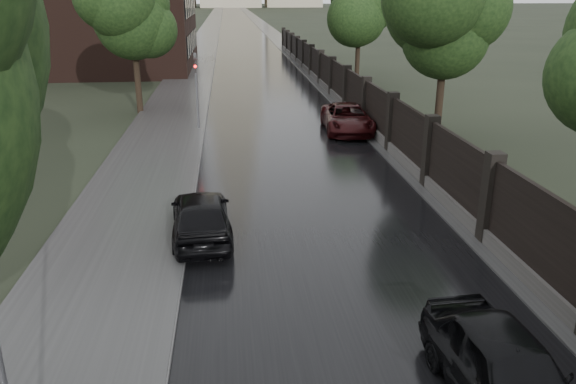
% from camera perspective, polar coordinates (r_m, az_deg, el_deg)
% --- Properties ---
extents(road, '(8.00, 420.00, 0.02)m').
position_cam_1_polar(road, '(194.35, -5.50, 17.46)').
color(road, black).
rests_on(road, ground).
extents(sidewalk_left, '(4.00, 420.00, 0.16)m').
position_cam_1_polar(sidewalk_left, '(194.35, -7.36, 17.42)').
color(sidewalk_left, '#2D2D2D').
rests_on(sidewalk_left, ground).
extents(verge_right, '(3.00, 420.00, 0.08)m').
position_cam_1_polar(verge_right, '(194.50, -3.81, 17.52)').
color(verge_right, '#2D2D2D').
rests_on(verge_right, ground).
extents(fence_right, '(0.45, 75.72, 2.70)m').
position_cam_1_polar(fence_right, '(37.40, 5.34, 10.51)').
color(fence_right, '#383533').
rests_on(fence_right, ground).
extents(tree_left_far, '(4.25, 4.25, 7.39)m').
position_cam_1_polar(tree_left_far, '(34.66, -15.51, 16.25)').
color(tree_left_far, black).
rests_on(tree_left_far, ground).
extents(tree_right_b, '(4.08, 4.08, 7.01)m').
position_cam_1_polar(tree_right_b, '(28.18, 15.69, 15.03)').
color(tree_right_b, black).
rests_on(tree_right_b, ground).
extents(tree_right_c, '(4.08, 4.08, 7.01)m').
position_cam_1_polar(tree_right_c, '(45.40, 7.23, 17.03)').
color(tree_right_c, black).
rests_on(tree_right_c, ground).
extents(lamp_post, '(0.25, 0.12, 5.11)m').
position_cam_1_polar(lamp_post, '(7.57, -27.11, -16.25)').
color(lamp_post, '#59595E').
rests_on(lamp_post, ground).
extents(traffic_light, '(0.16, 0.32, 4.00)m').
position_cam_1_polar(traffic_light, '(29.58, -9.29, 10.68)').
color(traffic_light, '#59595E').
rests_on(traffic_light, ground).
extents(hatchback_left, '(1.99, 4.33, 1.44)m').
position_cam_1_polar(hatchback_left, '(16.59, -8.82, -2.33)').
color(hatchback_left, black).
rests_on(hatchback_left, ground).
extents(car_right_near, '(1.96, 4.38, 1.46)m').
position_cam_1_polar(car_right_near, '(10.71, 21.30, -16.74)').
color(car_right_near, black).
rests_on(car_right_near, ground).
extents(car_right_far, '(2.65, 5.25, 1.42)m').
position_cam_1_polar(car_right_far, '(29.44, 6.05, 7.45)').
color(car_right_far, black).
rests_on(car_right_far, ground).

